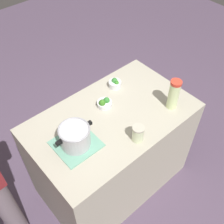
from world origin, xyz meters
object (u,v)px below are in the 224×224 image
(broccoli_bowl_front, at_px, (115,83))
(broccoli_bowl_center, at_px, (105,103))
(cooking_pot, at_px, (75,136))
(lemonade_pitcher, at_px, (174,94))
(mason_jar, at_px, (138,133))

(broccoli_bowl_front, height_order, broccoli_bowl_center, broccoli_bowl_front)
(cooking_pot, distance_m, broccoli_bowl_center, 0.42)
(lemonade_pitcher, distance_m, broccoli_bowl_center, 0.52)
(cooking_pot, xyz_separation_m, mason_jar, (-0.35, 0.24, -0.03))
(lemonade_pitcher, bearing_deg, cooking_pot, -14.02)
(cooking_pot, bearing_deg, mason_jar, 144.85)
(lemonade_pitcher, xyz_separation_m, broccoli_bowl_front, (0.17, -0.46, -0.09))
(lemonade_pitcher, relative_size, mason_jar, 2.03)
(cooking_pot, xyz_separation_m, broccoli_bowl_center, (-0.38, -0.15, -0.06))
(lemonade_pitcher, bearing_deg, broccoli_bowl_center, -42.04)
(cooking_pot, bearing_deg, broccoli_bowl_center, -158.26)
(cooking_pot, xyz_separation_m, broccoli_bowl_front, (-0.59, -0.27, -0.06))
(broccoli_bowl_center, bearing_deg, lemonade_pitcher, 137.96)
(cooking_pot, relative_size, lemonade_pitcher, 1.11)
(cooking_pot, height_order, broccoli_bowl_center, cooking_pot)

